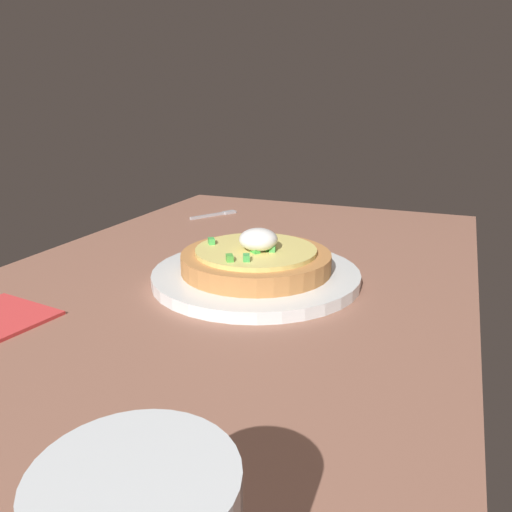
# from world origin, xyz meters

# --- Properties ---
(dining_table) EXTENTS (1.18, 0.65, 0.02)m
(dining_table) POSITION_xyz_m (0.00, 0.00, 0.01)
(dining_table) COLOR #92614E
(dining_table) RESTS_ON ground
(plate) EXTENTS (0.28, 0.28, 0.02)m
(plate) POSITION_xyz_m (0.06, -0.04, 0.03)
(plate) COLOR white
(plate) RESTS_ON dining_table
(pizza) EXTENTS (0.20, 0.20, 0.06)m
(pizza) POSITION_xyz_m (0.06, -0.04, 0.06)
(pizza) COLOR #BD7B42
(pizza) RESTS_ON plate
(fork) EXTENTS (0.10, 0.06, 0.00)m
(fork) POSITION_xyz_m (0.40, 0.18, 0.03)
(fork) COLOR #B7B7BC
(fork) RESTS_ON dining_table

